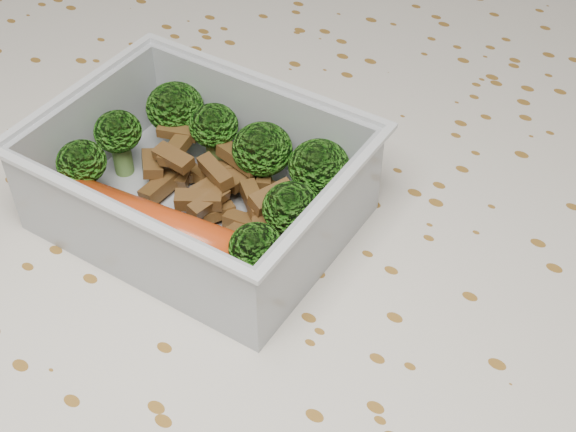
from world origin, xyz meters
The scene contains 6 objects.
dining_table centered at (0.00, 0.00, 0.67)m, with size 1.40×0.90×0.75m.
tablecloth centered at (0.00, 0.00, 0.72)m, with size 1.46×0.96×0.19m.
lunch_container centered at (-0.05, -0.01, 0.78)m, with size 0.19×0.15×0.06m.
broccoli_florets centered at (-0.05, 0.02, 0.79)m, with size 0.16×0.11×0.05m.
meat_pile centered at (-0.05, 0.01, 0.77)m, with size 0.11×0.07×0.03m.
sausage centered at (-0.05, -0.04, 0.78)m, with size 0.16×0.05×0.03m.
Camera 1 is at (0.19, -0.26, 1.09)m, focal length 50.00 mm.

